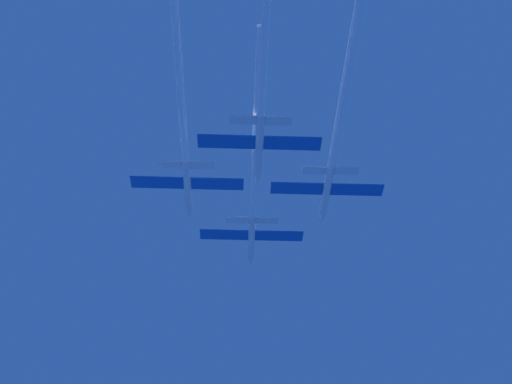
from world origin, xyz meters
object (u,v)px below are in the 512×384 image
at_px(jet_left_wing, 184,132).
at_px(jet_right_wing, 336,137).
at_px(jet_slot, 263,76).
at_px(jet_lead, 254,187).

height_order(jet_left_wing, jet_right_wing, jet_left_wing).
bearing_deg(jet_left_wing, jet_right_wing, -1.37).
relative_size(jet_left_wing, jet_slot, 0.95).
xyz_separation_m(jet_right_wing, jet_slot, (-9.21, -8.87, -0.63)).
distance_m(jet_lead, jet_left_wing, 12.35).
xyz_separation_m(jet_lead, jet_slot, (0.44, -18.01, -0.90)).
distance_m(jet_left_wing, jet_right_wing, 18.43).
height_order(jet_right_wing, jet_slot, jet_right_wing).
xyz_separation_m(jet_lead, jet_left_wing, (-8.77, -8.70, 0.35)).
bearing_deg(jet_right_wing, jet_left_wing, 178.63).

